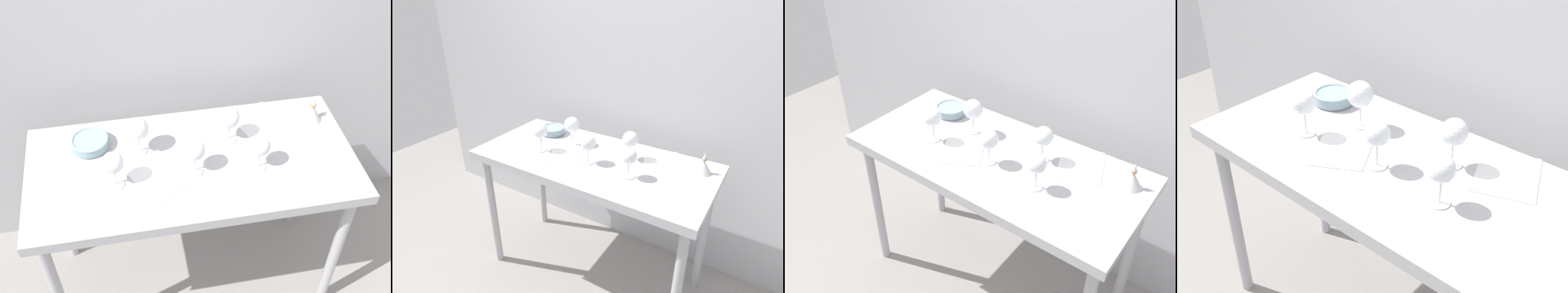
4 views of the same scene
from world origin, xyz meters
TOP-DOWN VIEW (x-y plane):
  - ground_plane at (0.00, 0.00)m, footprint 6.00×6.00m
  - back_wall at (0.00, 0.49)m, footprint 3.80×0.04m
  - steel_counter at (0.00, -0.01)m, footprint 1.40×0.65m
  - wine_glass_near_center at (-0.00, -0.06)m, footprint 0.09×0.09m
  - wine_glass_far_left at (-0.22, 0.09)m, footprint 0.10×0.10m
  - wine_glass_near_right at (0.27, -0.09)m, footprint 0.08×0.08m
  - wine_glass_near_left at (-0.33, -0.08)m, footprint 0.09×0.09m
  - wine_glass_far_right at (0.18, 0.10)m, footprint 0.09×0.09m
  - tasting_sheet_upper at (0.35, 0.17)m, footprint 0.27×0.30m
  - tasting_sheet_lower at (-0.15, -0.06)m, footprint 0.29×0.31m
  - tasting_bowl at (-0.42, 0.16)m, footprint 0.16×0.16m
  - decanter_funnel at (0.59, 0.16)m, footprint 0.10×0.10m

SIDE VIEW (x-z plane):
  - ground_plane at x=0.00m, z-range 0.00..0.00m
  - steel_counter at x=0.00m, z-range 0.34..1.24m
  - tasting_sheet_upper at x=0.35m, z-range 0.90..0.90m
  - tasting_sheet_lower at x=-0.15m, z-range 0.90..0.90m
  - tasting_bowl at x=-0.42m, z-range 0.90..0.95m
  - decanter_funnel at x=0.59m, z-range 0.88..1.00m
  - wine_glass_near_right at x=0.27m, z-range 0.94..1.10m
  - wine_glass_near_center at x=0.00m, z-range 0.93..1.10m
  - wine_glass_near_left at x=-0.33m, z-range 0.94..1.11m
  - wine_glass_far_right at x=0.18m, z-range 0.94..1.11m
  - wine_glass_far_left at x=-0.22m, z-range 0.94..1.12m
  - back_wall at x=0.00m, z-range 0.00..2.60m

